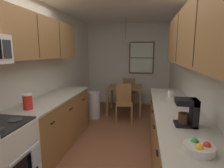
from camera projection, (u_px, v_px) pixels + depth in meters
ground_plane at (114, 141)px, 3.44m from camera, size 12.00×12.00×0.00m
wall_left at (45, 73)px, 3.46m from camera, size 0.10×9.00×2.55m
wall_right at (194, 76)px, 2.98m from camera, size 0.10×9.00×2.55m
wall_back at (128, 65)px, 5.79m from camera, size 4.40×0.10×2.55m
counter_left at (55, 121)px, 3.21m from camera, size 0.64×1.95×0.90m
upper_cabinets_left at (41, 38)px, 2.94m from camera, size 0.33×2.03×0.66m
counter_right at (178, 147)px, 2.35m from camera, size 0.64×3.20×0.90m
upper_cabinets_right at (199, 35)px, 2.03m from camera, size 0.33×2.88×0.71m
dining_table at (125, 91)px, 4.96m from camera, size 0.92×0.77×0.74m
dining_chair_near at (124, 101)px, 4.40m from camera, size 0.45×0.45×0.90m
dining_chair_far at (129, 91)px, 5.54m from camera, size 0.41×0.41×0.90m
pendant_light at (126, 41)px, 4.73m from camera, size 0.24×0.24×0.64m
back_window at (141, 58)px, 5.60m from camera, size 0.77×0.05×0.99m
trash_bin at (94, 105)px, 4.60m from camera, size 0.29×0.29×0.67m
storage_canister at (28, 102)px, 2.43m from camera, size 0.13×0.13×0.21m
dish_towel at (36, 156)px, 2.05m from camera, size 0.02×0.16×0.24m
coffee_maker at (189, 112)px, 1.88m from camera, size 0.22×0.18×0.29m
mug_by_coffeemaker at (170, 94)px, 3.15m from camera, size 0.12×0.08×0.10m
fruit_bowl at (199, 148)px, 1.39m from camera, size 0.24×0.24×0.09m
table_serving_bowl at (128, 85)px, 4.98m from camera, size 0.20×0.20×0.06m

